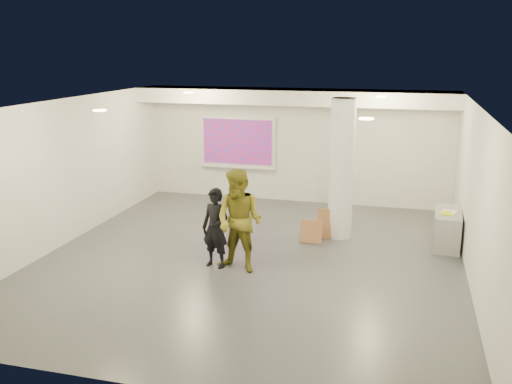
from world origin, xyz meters
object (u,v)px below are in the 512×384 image
(projection_screen, at_px, (238,142))
(woman, at_px, (216,228))
(column, at_px, (342,169))
(credenza, at_px, (447,229))
(man, at_px, (239,221))

(projection_screen, xyz_separation_m, woman, (1.07, -4.99, -0.77))
(column, relative_size, credenza, 2.39)
(column, xyz_separation_m, projection_screen, (-3.10, 2.65, 0.03))
(woman, distance_m, man, 0.53)
(credenza, distance_m, man, 4.50)
(projection_screen, bearing_deg, man, -72.89)
(woman, bearing_deg, projection_screen, 116.10)
(man, bearing_deg, woman, -174.05)
(credenza, bearing_deg, projection_screen, 156.68)
(column, height_order, woman, column)
(projection_screen, height_order, woman, projection_screen)
(credenza, bearing_deg, column, -176.88)
(projection_screen, height_order, man, projection_screen)
(column, xyz_separation_m, credenza, (2.22, -0.00, -1.13))
(woman, relative_size, man, 0.79)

